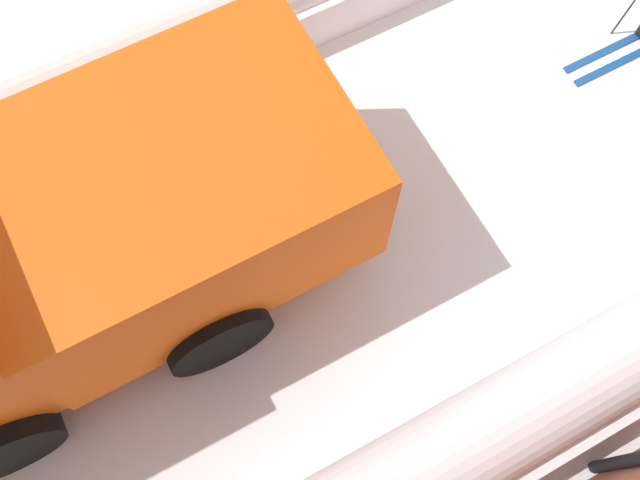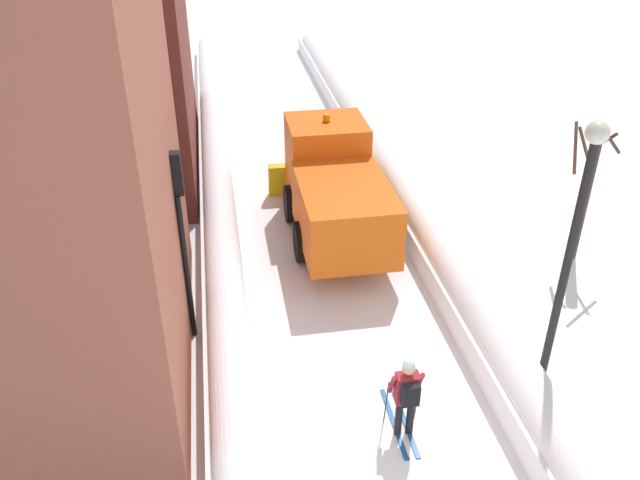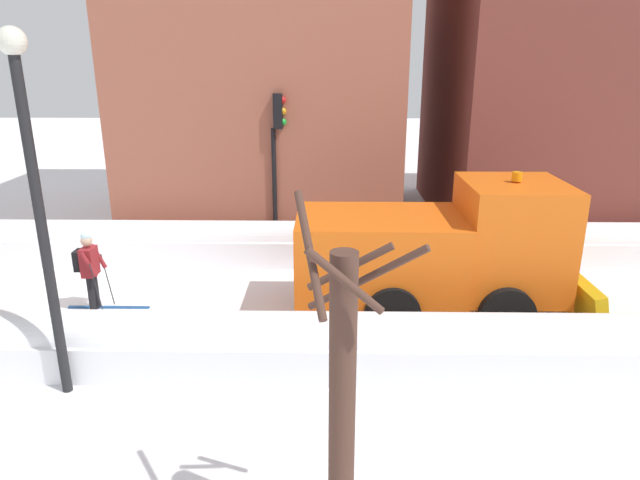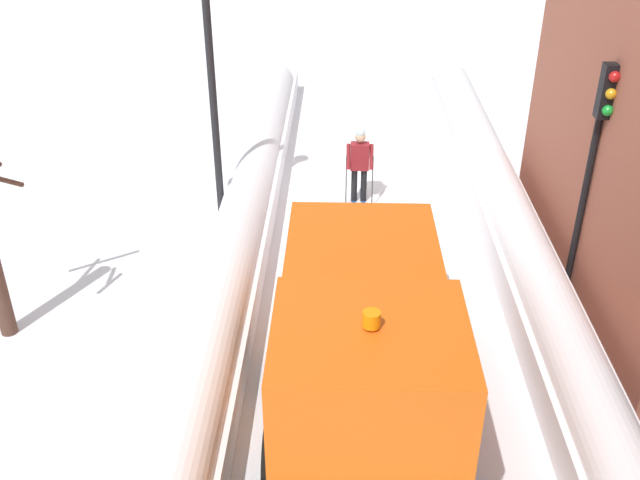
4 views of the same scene
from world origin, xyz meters
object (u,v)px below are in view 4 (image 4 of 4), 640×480
object	(u,v)px
traffic_light_pole	(598,140)
street_lamp	(210,58)
skier	(360,161)
plow_truck	(364,351)

from	to	relation	value
traffic_light_pole	street_lamp	world-z (taller)	street_lamp
skier	street_lamp	size ratio (longest dim) A/B	0.32
traffic_light_pole	street_lamp	distance (m)	7.59
skier	street_lamp	distance (m)	4.10
plow_truck	traffic_light_pole	bearing A→B (deg)	-136.56
skier	street_lamp	bearing A→B (deg)	14.09
traffic_light_pole	street_lamp	bearing A→B (deg)	-22.90
plow_truck	traffic_light_pole	size ratio (longest dim) A/B	1.37
traffic_light_pole	street_lamp	size ratio (longest dim) A/B	0.77
plow_truck	street_lamp	world-z (taller)	street_lamp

